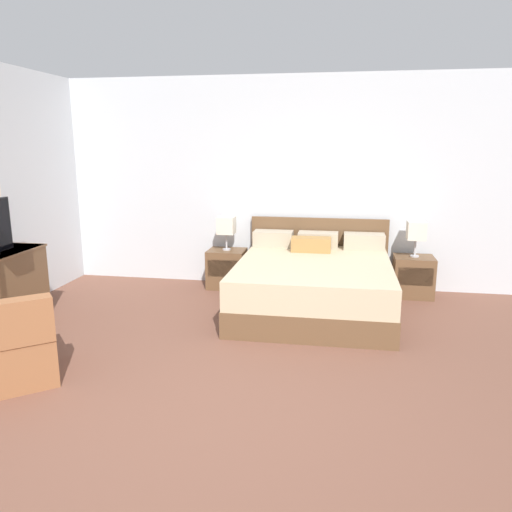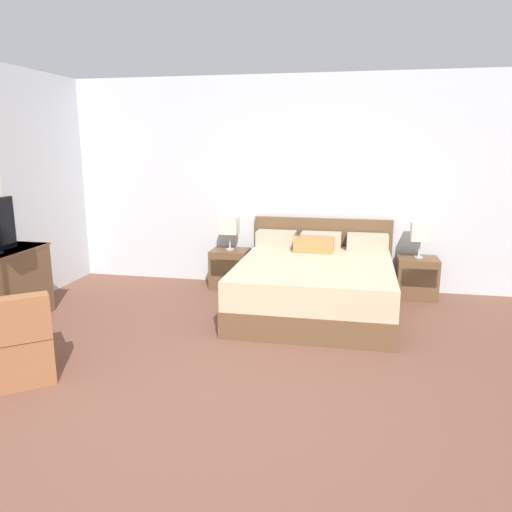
{
  "view_description": "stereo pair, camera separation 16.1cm",
  "coord_description": "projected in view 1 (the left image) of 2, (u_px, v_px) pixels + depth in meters",
  "views": [
    {
      "loc": [
        0.86,
        -3.17,
        1.92
      ],
      "look_at": [
        -0.02,
        1.93,
        0.75
      ],
      "focal_mm": 35.0,
      "sensor_mm": 36.0,
      "label": 1
    },
    {
      "loc": [
        1.01,
        -3.14,
        1.92
      ],
      "look_at": [
        -0.02,
        1.93,
        0.75
      ],
      "focal_mm": 35.0,
      "sensor_mm": 36.0,
      "label": 2
    }
  ],
  "objects": [
    {
      "name": "ground_plane",
      "position": [
        214.0,
        415.0,
        3.61
      ],
      "size": [
        10.55,
        10.55,
        0.0
      ],
      "primitive_type": "plane",
      "color": "brown"
    },
    {
      "name": "wall_back",
      "position": [
        278.0,
        183.0,
        6.71
      ],
      "size": [
        7.02,
        0.06,
        2.8
      ],
      "primitive_type": "cube",
      "color": "silver",
      "rests_on": "ground"
    },
    {
      "name": "bed",
      "position": [
        314.0,
        283.0,
        5.84
      ],
      "size": [
        1.82,
        2.08,
        0.95
      ],
      "color": "brown",
      "rests_on": "ground"
    },
    {
      "name": "nightstand_left",
      "position": [
        227.0,
        269.0,
        6.78
      ],
      "size": [
        0.5,
        0.42,
        0.52
      ],
      "color": "brown",
      "rests_on": "ground"
    },
    {
      "name": "nightstand_right",
      "position": [
        413.0,
        276.0,
        6.38
      ],
      "size": [
        0.5,
        0.42,
        0.52
      ],
      "color": "brown",
      "rests_on": "ground"
    },
    {
      "name": "table_lamp_left",
      "position": [
        226.0,
        226.0,
        6.65
      ],
      "size": [
        0.22,
        0.22,
        0.45
      ],
      "color": "#B7B7BC",
      "rests_on": "nightstand_left"
    },
    {
      "name": "table_lamp_right",
      "position": [
        416.0,
        231.0,
        6.25
      ],
      "size": [
        0.22,
        0.22,
        0.45
      ],
      "color": "#B7B7BC",
      "rests_on": "nightstand_right"
    },
    {
      "name": "armchair_by_window",
      "position": [
        7.0,
        350.0,
        4.04
      ],
      "size": [
        0.96,
        0.97,
        0.76
      ],
      "color": "#935B38",
      "rests_on": "ground"
    }
  ]
}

